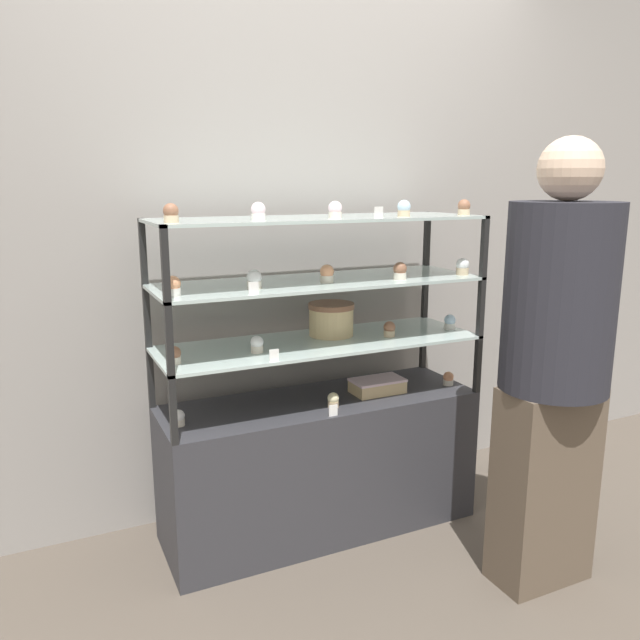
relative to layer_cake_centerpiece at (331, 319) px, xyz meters
name	(u,v)px	position (x,y,z in m)	size (l,w,h in m)	color
ground_plane	(320,525)	(-0.09, -0.07, -0.90)	(20.00, 20.00, 0.00)	brown
back_wall	(285,221)	(-0.09, 0.29, 0.40)	(8.00, 0.05, 2.60)	gray
display_base	(320,464)	(-0.09, -0.07, -0.61)	(1.33, 0.43, 0.58)	#333338
display_riser_lower	(320,345)	(-0.09, -0.07, -0.09)	(1.33, 0.43, 0.25)	black
display_riser_middle	(320,284)	(-0.09, -0.07, 0.17)	(1.33, 0.43, 0.25)	black
display_riser_upper	(320,221)	(-0.09, -0.07, 0.42)	(1.33, 0.43, 0.25)	black
layer_cake_centerpiece	(331,319)	(0.00, 0.00, 0.00)	(0.19, 0.19, 0.14)	#DBBC84
sheet_cake_frosted	(377,386)	(0.18, -0.10, -0.29)	(0.23, 0.13, 0.06)	#DBBC84
cupcake_0	(179,418)	(-0.68, -0.11, -0.29)	(0.05, 0.05, 0.06)	beige
cupcake_1	(333,400)	(-0.08, -0.18, -0.29)	(0.05, 0.05, 0.06)	#CCB28C
cupcake_2	(448,379)	(0.51, -0.14, -0.29)	(0.05, 0.05, 0.06)	beige
price_tag_0	(333,411)	(-0.12, -0.26, -0.30)	(0.04, 0.00, 0.04)	white
cupcake_3	(174,355)	(-0.70, -0.14, -0.04)	(0.05, 0.05, 0.07)	beige
cupcake_4	(257,344)	(-0.38, -0.13, -0.04)	(0.05, 0.05, 0.07)	beige
cupcake_5	(389,329)	(0.21, -0.12, -0.04)	(0.05, 0.05, 0.07)	#CCB28C
cupcake_6	(450,322)	(0.53, -0.12, -0.04)	(0.05, 0.05, 0.07)	white
price_tag_1	(274,355)	(-0.36, -0.26, -0.05)	(0.04, 0.00, 0.04)	white
cupcake_7	(173,286)	(-0.70, -0.18, 0.22)	(0.05, 0.05, 0.07)	white
cupcake_8	(254,280)	(-0.39, -0.15, 0.22)	(0.05, 0.05, 0.07)	beige
cupcake_9	(326,274)	(-0.09, -0.13, 0.22)	(0.05, 0.05, 0.07)	beige
cupcake_10	(400,271)	(0.22, -0.19, 0.22)	(0.05, 0.05, 0.07)	beige
cupcake_11	(463,267)	(0.53, -0.18, 0.22)	(0.05, 0.05, 0.07)	#CCB28C
price_tag_2	(253,288)	(-0.43, -0.26, 0.20)	(0.04, 0.00, 0.04)	white
cupcake_12	(171,213)	(-0.69, -0.17, 0.46)	(0.05, 0.05, 0.06)	#CCB28C
cupcake_13	(258,211)	(-0.38, -0.17, 0.46)	(0.05, 0.05, 0.06)	white
cupcake_14	(335,210)	(-0.07, -0.18, 0.46)	(0.05, 0.05, 0.06)	beige
cupcake_15	(404,209)	(0.23, -0.18, 0.46)	(0.05, 0.05, 0.06)	#CCB28C
cupcake_16	(464,207)	(0.53, -0.18, 0.46)	(0.05, 0.05, 0.06)	#CCB28C
price_tag_3	(379,213)	(0.06, -0.26, 0.45)	(0.04, 0.00, 0.04)	white
customer_figure	(554,358)	(0.51, -0.75, -0.04)	(0.38, 0.38, 1.62)	brown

